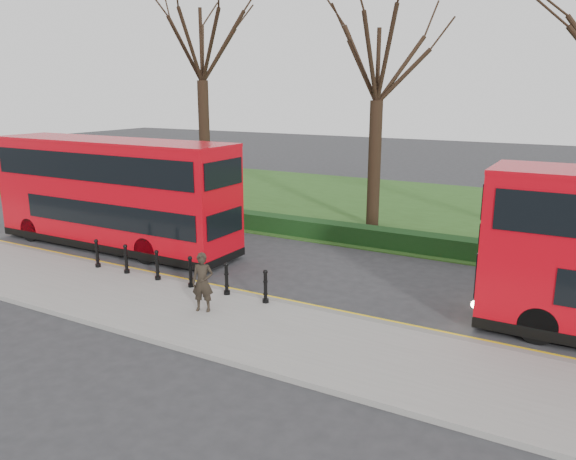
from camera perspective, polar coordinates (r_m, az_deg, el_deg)
The scene contains 12 objects.
ground at distance 19.96m, azimuth -7.45°, elevation -4.96°, with size 120.00×120.00×0.00m, color #28282B.
pavement at distance 17.78m, azimuth -13.28°, elevation -7.39°, with size 60.00×4.00×0.15m, color gray.
kerb at distance 19.19m, azimuth -9.24°, elevation -5.58°, with size 60.00×0.25×0.16m, color slate.
grass_verge at distance 32.77m, azimuth 8.43°, elevation 2.58°, with size 60.00×18.00×0.06m, color #284B19.
hedge at distance 25.38m, azimuth 1.73°, elevation 0.23°, with size 60.00×0.90×0.80m, color black.
yellow_line_outer at distance 19.44m, azimuth -8.68°, elevation -5.52°, with size 60.00×0.10×0.01m, color yellow.
yellow_line_inner at distance 19.58m, azimuth -8.32°, elevation -5.35°, with size 60.00×0.10×0.01m, color yellow.
tree_left at distance 31.81m, azimuth -8.84°, elevation 18.85°, with size 8.10×8.10×12.66m.
tree_mid at distance 26.78m, azimuth 9.17°, elevation 17.00°, with size 6.97×6.97×10.89m.
bollard_row at distance 19.17m, azimuth -11.55°, elevation -3.89°, with size 7.37×0.15×1.00m.
bus_lead at distance 24.37m, azimuth -17.37°, elevation 3.50°, with size 11.32×2.60×4.50m.
pedestrian at distance 16.56m, azimuth -8.66°, elevation -5.27°, with size 0.64×0.42×1.76m, color black.
Camera 1 is at (11.44, -15.02, 6.46)m, focal length 35.00 mm.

